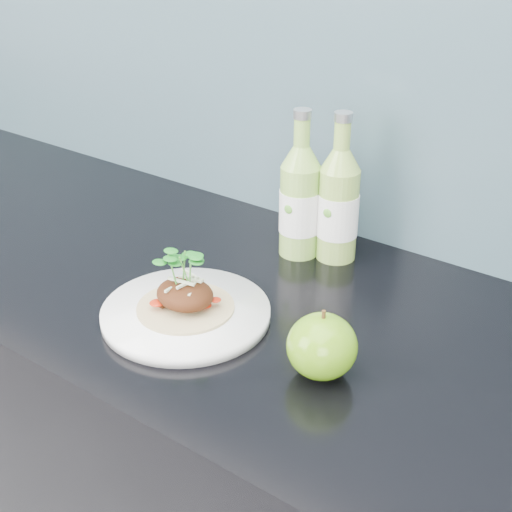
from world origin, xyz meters
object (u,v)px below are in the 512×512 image
at_px(green_apple, 322,346).
at_px(cider_bottle_right, 338,205).
at_px(cider_bottle_left, 300,201).
at_px(dinner_plate, 186,313).

xyz_separation_m(green_apple, cider_bottle_right, (-0.15, 0.29, 0.05)).
distance_m(green_apple, cider_bottle_right, 0.33).
bearing_deg(cider_bottle_left, cider_bottle_right, 9.17).
distance_m(dinner_plate, green_apple, 0.23).
xyz_separation_m(dinner_plate, cider_bottle_left, (0.02, 0.26, 0.09)).
height_order(dinner_plate, cider_bottle_right, cider_bottle_right).
relative_size(cider_bottle_left, cider_bottle_right, 1.00).
distance_m(green_apple, cider_bottle_left, 0.34).
bearing_deg(cider_bottle_left, dinner_plate, -107.44).
bearing_deg(cider_bottle_left, green_apple, -65.40).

